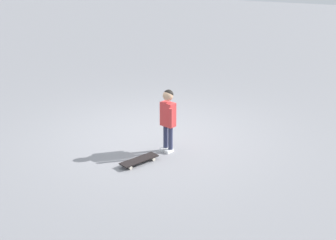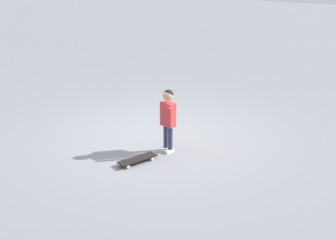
{
  "view_description": "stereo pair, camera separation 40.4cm",
  "coord_description": "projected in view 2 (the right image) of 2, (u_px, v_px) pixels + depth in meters",
  "views": [
    {
      "loc": [
        -3.79,
        6.47,
        3.07
      ],
      "look_at": [
        -0.52,
        0.49,
        0.55
      ],
      "focal_mm": 47.81,
      "sensor_mm": 36.0,
      "label": 1
    },
    {
      "loc": [
        -4.14,
        6.26,
        3.07
      ],
      "look_at": [
        -0.52,
        0.49,
        0.55
      ],
      "focal_mm": 47.81,
      "sensor_mm": 36.0,
      "label": 2
    }
  ],
  "objects": [
    {
      "name": "child_person",
      "position": [
        168.0,
        114.0,
        7.23
      ],
      "size": [
        0.32,
        0.29,
        1.06
      ],
      "color": "#2D3351",
      "rests_on": "ground"
    },
    {
      "name": "ground_plane",
      "position": [
        158.0,
        135.0,
        8.11
      ],
      "size": [
        50.0,
        50.0,
        0.0
      ],
      "primitive_type": "plane",
      "color": "gray"
    },
    {
      "name": "skateboard",
      "position": [
        138.0,
        159.0,
        7.02
      ],
      "size": [
        0.4,
        0.68,
        0.07
      ],
      "color": "black",
      "rests_on": "ground"
    }
  ]
}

